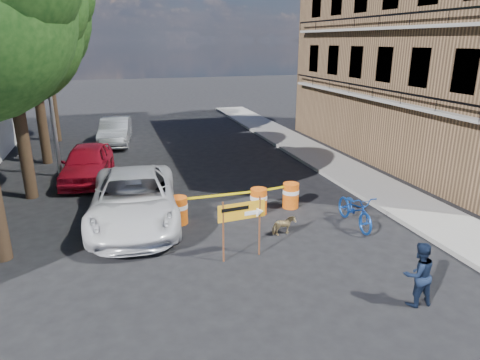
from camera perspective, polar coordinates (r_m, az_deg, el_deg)
ground at (r=11.89m, az=3.29°, el=-10.31°), size 120.00×120.00×0.00m
sidewalk_east at (r=19.45m, az=14.48°, el=0.85°), size 2.40×40.00×0.15m
apartment_building at (r=23.72m, az=25.72°, el=17.26°), size 8.00×16.00×12.00m
tree_mid_a at (r=17.08m, az=-28.60°, el=17.21°), size 5.25×5.00×8.68m
tree_mid_b at (r=22.04m, az=-26.40°, el=19.11°), size 5.67×5.40×9.62m
tree_far at (r=26.98m, az=-24.65°, el=17.75°), size 5.04×4.80×8.84m
streetlamp at (r=19.47m, az=-24.15°, el=12.82°), size 1.25×0.18×8.00m
barrel_far_left at (r=13.80m, az=-13.27°, el=-4.47°), size 0.58×0.58×0.90m
barrel_mid_left at (r=13.91m, az=-8.16°, el=-3.96°), size 0.58×0.58×0.90m
barrel_mid_right at (r=14.55m, az=2.50°, el=-2.78°), size 0.58×0.58×0.90m
barrel_far_right at (r=15.18m, az=6.77°, el=-1.99°), size 0.58×0.58×0.90m
detour_sign at (r=11.38m, az=0.99°, el=-4.69°), size 1.33×0.27×1.71m
pedestrian at (r=10.41m, az=22.69°, el=-11.51°), size 0.76×0.60×1.51m
bicycle at (r=13.91m, az=15.26°, el=-1.87°), size 0.79×1.14×2.11m
dog at (r=13.11m, az=5.84°, el=-6.10°), size 0.74×0.40×0.60m
suv_white at (r=14.16m, az=-13.96°, el=-2.44°), size 3.18×6.06×1.63m
sedan_red at (r=19.06m, az=-19.69°, el=2.17°), size 2.40×4.70×1.53m
sedan_silver at (r=25.50m, az=-16.30°, el=6.27°), size 2.07×4.63×1.48m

